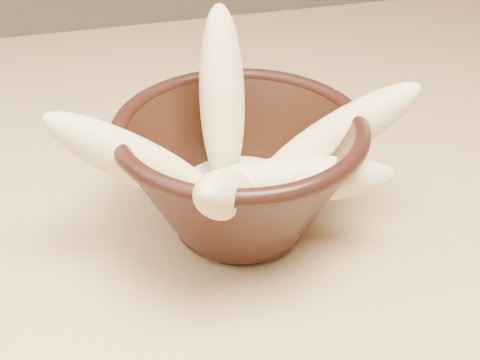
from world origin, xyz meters
The scene contains 8 objects.
table centered at (0.00, 0.00, 0.67)m, with size 1.20×0.80×0.75m.
bowl centered at (-0.06, -0.13, 0.82)m, with size 0.21×0.21×0.11m.
milk_puddle centered at (-0.06, -0.13, 0.79)m, with size 0.12×0.12×0.02m, color #FFF0CD.
banana_upright centered at (-0.07, -0.09, 0.87)m, with size 0.04×0.04×0.16m, color #EED98D.
banana_left centered at (-0.15, -0.13, 0.84)m, with size 0.04×0.04×0.16m, color #EED98D.
banana_right centered at (0.02, -0.14, 0.84)m, with size 0.04×0.04×0.16m, color #EED98D.
banana_across centered at (-0.03, -0.16, 0.82)m, with size 0.04×0.04×0.16m, color #EED98D.
banana_front centered at (-0.09, -0.19, 0.84)m, with size 0.04×0.04×0.15m, color #EED98D.
Camera 1 is at (-0.19, -0.59, 1.13)m, focal length 50.00 mm.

